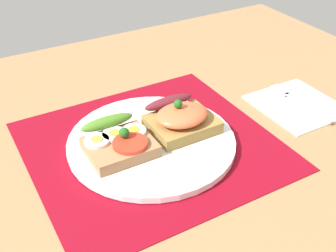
# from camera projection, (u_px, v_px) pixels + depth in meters

# --- Properties ---
(ground_plane) EXTENTS (1.20, 0.90, 0.03)m
(ground_plane) POSITION_uv_depth(u_px,v_px,m) (152.00, 154.00, 0.69)
(ground_plane) COLOR #9B744A
(placemat) EXTENTS (0.37, 0.35, 0.00)m
(placemat) POSITION_uv_depth(u_px,v_px,m) (152.00, 145.00, 0.68)
(placemat) COLOR maroon
(placemat) RESTS_ON ground_plane
(plate) EXTENTS (0.26, 0.26, 0.01)m
(plate) POSITION_uv_depth(u_px,v_px,m) (151.00, 142.00, 0.68)
(plate) COLOR white
(plate) RESTS_ON placemat
(sandwich_egg_tomato) EXTENTS (0.10, 0.10, 0.04)m
(sandwich_egg_tomato) POSITION_uv_depth(u_px,v_px,m) (118.00, 142.00, 0.64)
(sandwich_egg_tomato) COLOR #A1734C
(sandwich_egg_tomato) RESTS_ON plate
(sandwich_salmon) EXTENTS (0.10, 0.10, 0.06)m
(sandwich_salmon) POSITION_uv_depth(u_px,v_px,m) (181.00, 119.00, 0.68)
(sandwich_salmon) COLOR olive
(sandwich_salmon) RESTS_ON plate
(napkin) EXTENTS (0.14, 0.15, 0.01)m
(napkin) POSITION_uv_depth(u_px,v_px,m) (297.00, 104.00, 0.78)
(napkin) COLOR white
(napkin) RESTS_ON ground_plane
(fork) EXTENTS (0.02, 0.15, 0.00)m
(fork) POSITION_uv_depth(u_px,v_px,m) (299.00, 101.00, 0.78)
(fork) COLOR #B7B7BC
(fork) RESTS_ON napkin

